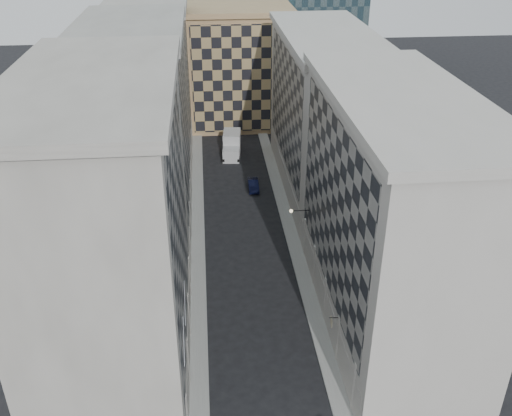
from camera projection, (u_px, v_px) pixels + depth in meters
sidewalk_west at (198, 237)px, 63.66m from camera, size 1.50×100.00×0.15m
sidewalk_east at (291, 232)px, 64.52m from camera, size 1.50×100.00×0.15m
bldg_left_a at (113, 239)px, 40.96m from camera, size 10.80×22.80×23.70m
bldg_left_b at (140, 134)px, 60.45m from camera, size 10.80×22.80×22.70m
bldg_left_c at (153, 81)px, 79.93m from camera, size 10.80×22.80×21.70m
bldg_right_a at (389, 216)px, 46.97m from camera, size 10.80×26.80×20.70m
bldg_right_b at (324, 113)px, 70.81m from camera, size 10.80×28.80×19.70m
tan_block at (239, 65)px, 92.93m from camera, size 16.80×14.80×18.80m
flagpoles_left at (184, 321)px, 38.83m from camera, size 0.10×6.33×2.33m
bracket_lamp at (293, 211)px, 56.28m from camera, size 1.98×0.36×0.36m
box_truck at (232, 146)px, 83.61m from camera, size 3.05×6.24×3.31m
dark_car at (253, 185)px, 73.98m from camera, size 1.37×3.78×1.24m
shop_sign at (332, 321)px, 45.20m from camera, size 0.78×0.68×0.76m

